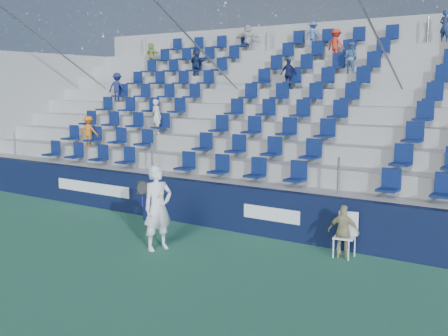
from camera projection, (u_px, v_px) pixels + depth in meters
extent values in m
plane|color=#307052|center=(145.00, 257.00, 12.49)|extent=(70.00, 70.00, 0.00)
cube|color=#0D1533|center=(225.00, 207.00, 14.97)|extent=(24.00, 0.30, 1.20)
cube|color=white|center=(92.00, 188.00, 17.66)|extent=(3.20, 0.02, 0.34)
cube|color=white|center=(271.00, 214.00, 13.98)|extent=(1.60, 0.02, 0.34)
cube|color=#9B9B96|center=(237.00, 203.00, 15.43)|extent=(24.00, 0.85, 1.20)
cube|color=#9B9B96|center=(254.00, 190.00, 16.09)|extent=(24.00, 0.85, 1.70)
cube|color=#9B9B96|center=(269.00, 177.00, 16.74)|extent=(24.00, 0.85, 2.20)
cube|color=#9B9B96|center=(283.00, 166.00, 17.40)|extent=(24.00, 0.85, 2.70)
cube|color=#9B9B96|center=(296.00, 155.00, 18.05)|extent=(24.00, 0.85, 3.20)
cube|color=#9B9B96|center=(308.00, 145.00, 18.71)|extent=(24.00, 0.85, 3.70)
cube|color=#9B9B96|center=(319.00, 136.00, 19.36)|extent=(24.00, 0.85, 4.20)
cube|color=#9B9B96|center=(329.00, 127.00, 20.02)|extent=(24.00, 0.85, 4.70)
cube|color=#9B9B96|center=(339.00, 119.00, 20.67)|extent=(24.00, 0.85, 5.20)
cube|color=#9B9B96|center=(347.00, 105.00, 21.15)|extent=(24.00, 0.50, 6.20)
cube|color=#9B9B96|center=(55.00, 114.00, 24.62)|extent=(0.30, 7.65, 5.20)
cube|color=#0C1C4D|center=(237.00, 169.00, 15.30)|extent=(16.05, 0.50, 0.70)
cube|color=#0C1C4D|center=(254.00, 148.00, 15.92)|extent=(16.05, 0.50, 0.70)
cube|color=#0C1C4D|center=(269.00, 129.00, 16.54)|extent=(16.05, 0.50, 0.70)
cube|color=#0C1C4D|center=(284.00, 111.00, 17.16)|extent=(16.05, 0.50, 0.70)
cube|color=#0C1C4D|center=(297.00, 94.00, 17.78)|extent=(16.05, 0.50, 0.70)
cube|color=#0C1C4D|center=(309.00, 78.00, 18.39)|extent=(16.05, 0.50, 0.70)
cube|color=#0C1C4D|center=(321.00, 64.00, 19.01)|extent=(16.05, 0.50, 0.70)
cube|color=#0C1C4D|center=(331.00, 50.00, 19.63)|extent=(16.05, 0.50, 0.70)
cube|color=#0C1C4D|center=(342.00, 37.00, 20.25)|extent=(16.05, 0.50, 0.70)
cylinder|color=gray|center=(220.00, 70.00, 19.36)|extent=(0.06, 7.68, 4.55)
cylinder|color=gray|center=(391.00, 66.00, 15.96)|extent=(0.06, 7.68, 4.55)
cylinder|color=gray|center=(86.00, 73.00, 23.21)|extent=(0.06, 7.68, 4.55)
imported|color=beige|center=(156.00, 116.00, 18.94)|extent=(0.48, 0.37, 1.17)
imported|color=#94B749|center=(152.00, 54.00, 24.32)|extent=(0.97, 0.54, 1.00)
imported|color=beige|center=(248.00, 38.00, 22.45)|extent=(1.01, 0.56, 1.04)
imported|color=#C76217|center=(89.00, 131.00, 19.70)|extent=(0.78, 0.60, 1.07)
imported|color=#426192|center=(313.00, 35.00, 20.83)|extent=(0.67, 0.44, 0.98)
imported|color=navy|center=(117.00, 87.00, 22.20)|extent=(0.82, 0.62, 1.13)
imported|color=navy|center=(197.00, 62.00, 21.93)|extent=(1.05, 0.64, 1.08)
imported|color=#181F48|center=(289.00, 74.00, 18.75)|extent=(0.59, 0.26, 1.01)
imported|color=#182749|center=(445.00, 26.00, 18.16)|extent=(0.43, 0.34, 1.03)
imported|color=red|center=(336.00, 45.00, 19.46)|extent=(0.77, 0.57, 1.07)
imported|color=#446496|center=(351.00, 58.00, 18.33)|extent=(0.53, 0.44, 1.02)
imported|color=silver|center=(158.00, 208.00, 12.99)|extent=(0.69, 0.84, 1.99)
cylinder|color=navy|center=(142.00, 201.00, 12.90)|extent=(0.03, 0.03, 0.28)
torus|color=black|center=(142.00, 188.00, 12.86)|extent=(0.30, 0.17, 0.28)
plane|color=#262626|center=(142.00, 188.00, 12.86)|extent=(0.30, 0.16, 0.29)
sphere|color=#CEDE33|center=(160.00, 196.00, 12.64)|extent=(0.07, 0.07, 0.07)
sphere|color=#CEDE33|center=(162.00, 194.00, 12.68)|extent=(0.07, 0.07, 0.07)
cube|color=white|center=(344.00, 237.00, 12.44)|extent=(0.52, 0.52, 0.04)
cube|color=white|center=(348.00, 223.00, 12.57)|extent=(0.44, 0.13, 0.54)
cylinder|color=white|center=(333.00, 248.00, 12.43)|extent=(0.03, 0.03, 0.44)
cylinder|color=white|center=(348.00, 251.00, 12.23)|extent=(0.03, 0.03, 0.44)
cylinder|color=white|center=(340.00, 245.00, 12.72)|extent=(0.03, 0.03, 0.44)
cylinder|color=white|center=(355.00, 247.00, 12.52)|extent=(0.03, 0.03, 0.44)
imported|color=tan|center=(344.00, 232.00, 12.38)|extent=(0.73, 0.38, 1.19)
cube|color=#0E1534|center=(154.00, 215.00, 15.94)|extent=(0.56, 0.37, 0.30)
cube|color=#1E662D|center=(154.00, 213.00, 15.93)|extent=(0.45, 0.27, 0.18)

